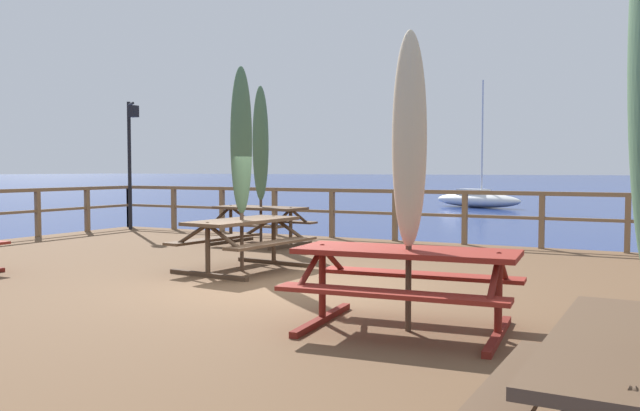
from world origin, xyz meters
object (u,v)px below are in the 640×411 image
picnic_table_front_right (260,217)px  patio_umbrella_tall_front (241,141)px  picnic_table_front_left (243,233)px  patio_umbrella_tall_mid_left (409,141)px  lamp_post_hooked (131,145)px  patio_umbrella_short_mid (261,144)px  sailboat_distant (477,199)px  picnic_table_mid_left (406,271)px

picnic_table_front_right → patio_umbrella_tall_front: size_ratio=0.65×
picnic_table_front_left → patio_umbrella_tall_mid_left: size_ratio=0.73×
picnic_table_front_left → lamp_post_hooked: (-6.21, 4.25, 1.55)m
patio_umbrella_tall_front → lamp_post_hooked: lamp_post_hooked is taller
patio_umbrella_short_mid → patio_umbrella_tall_mid_left: 7.37m
picnic_table_front_left → sailboat_distant: size_ratio=0.26×
picnic_table_front_left → patio_umbrella_tall_front: patio_umbrella_tall_front is taller
patio_umbrella_tall_mid_left → lamp_post_hooked: 11.78m
picnic_table_mid_left → patio_umbrella_tall_mid_left: patio_umbrella_tall_mid_left is taller
picnic_table_front_left → patio_umbrella_tall_mid_left: patio_umbrella_tall_mid_left is taller
picnic_table_front_right → picnic_table_mid_left: bearing=-46.7°
patio_umbrella_short_mid → sailboat_distant: 29.60m
picnic_table_front_right → lamp_post_hooked: (-4.60, 1.28, 1.56)m
picnic_table_mid_left → lamp_post_hooked: (-9.67, 6.66, 1.55)m
patio_umbrella_short_mid → picnic_table_front_left: bearing=-62.0°
patio_umbrella_short_mid → patio_umbrella_tall_front: bearing=-62.1°
picnic_table_mid_left → picnic_table_front_left: 4.21m
lamp_post_hooked → sailboat_distant: size_ratio=0.41×
patio_umbrella_tall_front → patio_umbrella_short_mid: bearing=117.9°
picnic_table_front_right → sailboat_distant: size_ratio=0.26×
picnic_table_mid_left → lamp_post_hooked: 11.84m
patio_umbrella_tall_front → lamp_post_hooked: 7.60m
lamp_post_hooked → sailboat_distant: sailboat_distant is taller
lamp_post_hooked → picnic_table_mid_left: bearing=-34.5°
patio_umbrella_tall_mid_left → lamp_post_hooked: size_ratio=0.87×
picnic_table_front_right → picnic_table_mid_left: 7.39m
sailboat_distant → lamp_post_hooked: bearing=-93.2°
picnic_table_front_left → patio_umbrella_tall_front: (0.04, -0.08, 1.36)m
picnic_table_front_right → patio_umbrella_short_mid: 1.46m
lamp_post_hooked → sailboat_distant: 28.19m
picnic_table_front_right → patio_umbrella_tall_front: patio_umbrella_tall_front is taller
patio_umbrella_tall_front → picnic_table_front_right: bearing=118.3°
picnic_table_front_left → patio_umbrella_short_mid: 3.63m
patio_umbrella_tall_front → sailboat_distant: sailboat_distant is taller
lamp_post_hooked → sailboat_distant: bearing=86.8°
picnic_table_mid_left → picnic_table_front_right: bearing=133.3°
picnic_table_front_right → lamp_post_hooked: bearing=164.5°
lamp_post_hooked → picnic_table_front_left: bearing=-34.4°
picnic_table_front_left → sailboat_distant: (-4.66, 32.29, -0.85)m
picnic_table_mid_left → sailboat_distant: size_ratio=0.28×
patio_umbrella_tall_mid_left → sailboat_distant: bearing=103.2°
picnic_table_front_right → patio_umbrella_tall_front: (1.65, -3.06, 1.36)m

